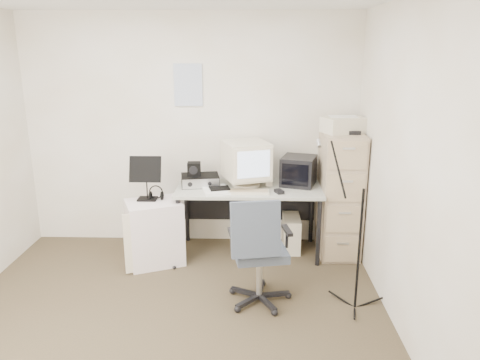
{
  "coord_description": "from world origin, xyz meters",
  "views": [
    {
      "loc": [
        0.66,
        -3.21,
        2.13
      ],
      "look_at": [
        0.55,
        0.95,
        0.95
      ],
      "focal_mm": 35.0,
      "sensor_mm": 36.0,
      "label": 1
    }
  ],
  "objects_px": {
    "office_chair": "(260,249)",
    "side_cart": "(155,232)",
    "desk": "(249,220)",
    "filing_cabinet": "(340,194)"
  },
  "relations": [
    {
      "from": "office_chair",
      "to": "side_cart",
      "type": "height_order",
      "value": "office_chair"
    },
    {
      "from": "desk",
      "to": "office_chair",
      "type": "height_order",
      "value": "office_chair"
    },
    {
      "from": "filing_cabinet",
      "to": "office_chair",
      "type": "xyz_separation_m",
      "value": [
        -0.85,
        -1.05,
        -0.16
      ]
    },
    {
      "from": "desk",
      "to": "office_chair",
      "type": "bearing_deg",
      "value": -84.39
    },
    {
      "from": "desk",
      "to": "office_chair",
      "type": "relative_size",
      "value": 1.54
    },
    {
      "from": "desk",
      "to": "side_cart",
      "type": "bearing_deg",
      "value": -163.95
    },
    {
      "from": "office_chair",
      "to": "side_cart",
      "type": "xyz_separation_m",
      "value": [
        -1.05,
        0.74,
        -0.16
      ]
    },
    {
      "from": "desk",
      "to": "filing_cabinet",
      "type": "bearing_deg",
      "value": 1.81
    },
    {
      "from": "desk",
      "to": "office_chair",
      "type": "distance_m",
      "value": 1.03
    },
    {
      "from": "filing_cabinet",
      "to": "desk",
      "type": "bearing_deg",
      "value": -178.19
    }
  ]
}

